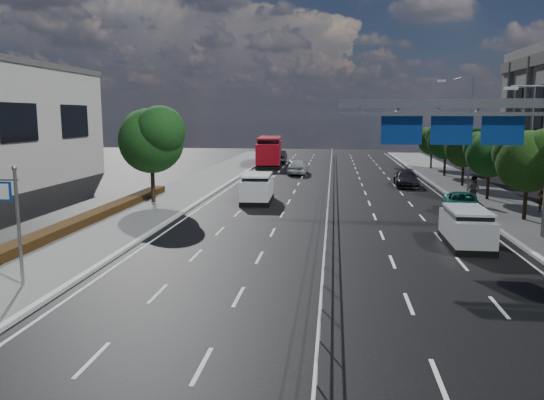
{
  "coord_description": "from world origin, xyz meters",
  "views": [
    {
      "loc": [
        0.3,
        -16.81,
        6.03
      ],
      "look_at": [
        -2.34,
        5.73,
        2.4
      ],
      "focal_mm": 35.0,
      "sensor_mm": 36.0,
      "label": 1
    }
  ],
  "objects_px": {
    "red_bus": "(270,151)",
    "near_car_dark": "(279,157)",
    "toilet_sign": "(5,206)",
    "overhead_gantry": "(468,124)",
    "white_minivan": "(257,188)",
    "pedestrian_b": "(473,190)",
    "silver_minivan": "(467,228)",
    "parked_car_dark": "(406,179)",
    "near_car_silver": "(298,167)",
    "pedestrian_a": "(543,199)",
    "parked_car_teal": "(462,203)"
  },
  "relations": [
    {
      "from": "silver_minivan",
      "to": "pedestrian_b",
      "type": "relative_size",
      "value": 2.24
    },
    {
      "from": "toilet_sign",
      "to": "near_car_silver",
      "type": "xyz_separation_m",
      "value": [
        7.59,
        37.75,
        -2.14
      ]
    },
    {
      "from": "near_car_silver",
      "to": "pedestrian_b",
      "type": "xyz_separation_m",
      "value": [
        12.97,
        -18.15,
        0.29
      ]
    },
    {
      "from": "overhead_gantry",
      "to": "white_minivan",
      "type": "bearing_deg",
      "value": 140.81
    },
    {
      "from": "silver_minivan",
      "to": "near_car_dark",
      "type": "bearing_deg",
      "value": 107.86
    },
    {
      "from": "overhead_gantry",
      "to": "near_car_dark",
      "type": "height_order",
      "value": "overhead_gantry"
    },
    {
      "from": "red_bus",
      "to": "white_minivan",
      "type": "bearing_deg",
      "value": -89.33
    },
    {
      "from": "near_car_dark",
      "to": "pedestrian_a",
      "type": "xyz_separation_m",
      "value": [
        19.76,
        -33.41,
        0.17
      ]
    },
    {
      "from": "toilet_sign",
      "to": "overhead_gantry",
      "type": "distance_m",
      "value": 20.52
    },
    {
      "from": "overhead_gantry",
      "to": "parked_car_dark",
      "type": "height_order",
      "value": "overhead_gantry"
    },
    {
      "from": "near_car_dark",
      "to": "parked_car_teal",
      "type": "relative_size",
      "value": 1.07
    },
    {
      "from": "silver_minivan",
      "to": "pedestrian_b",
      "type": "xyz_separation_m",
      "value": [
        3.1,
        11.39,
        0.23
      ]
    },
    {
      "from": "silver_minivan",
      "to": "red_bus",
      "type": "bearing_deg",
      "value": 110.29
    },
    {
      "from": "toilet_sign",
      "to": "pedestrian_b",
      "type": "height_order",
      "value": "toilet_sign"
    },
    {
      "from": "overhead_gantry",
      "to": "pedestrian_b",
      "type": "relative_size",
      "value": 5.36
    },
    {
      "from": "parked_car_dark",
      "to": "pedestrian_b",
      "type": "height_order",
      "value": "pedestrian_b"
    },
    {
      "from": "toilet_sign",
      "to": "pedestrian_a",
      "type": "relative_size",
      "value": 2.6
    },
    {
      "from": "toilet_sign",
      "to": "overhead_gantry",
      "type": "bearing_deg",
      "value": 29.6
    },
    {
      "from": "white_minivan",
      "to": "pedestrian_b",
      "type": "bearing_deg",
      "value": -2.34
    },
    {
      "from": "near_car_silver",
      "to": "red_bus",
      "type": "bearing_deg",
      "value": -63.33
    },
    {
      "from": "near_car_silver",
      "to": "parked_car_teal",
      "type": "height_order",
      "value": "near_car_silver"
    },
    {
      "from": "parked_car_teal",
      "to": "toilet_sign",
      "type": "bearing_deg",
      "value": -131.35
    },
    {
      "from": "overhead_gantry",
      "to": "red_bus",
      "type": "xyz_separation_m",
      "value": [
        -14.24,
        37.26,
        -3.81
      ]
    },
    {
      "from": "parked_car_teal",
      "to": "silver_minivan",
      "type": "bearing_deg",
      "value": -94.33
    },
    {
      "from": "white_minivan",
      "to": "red_bus",
      "type": "height_order",
      "value": "red_bus"
    },
    {
      "from": "pedestrian_a",
      "to": "white_minivan",
      "type": "bearing_deg",
      "value": -13.49
    },
    {
      "from": "overhead_gantry",
      "to": "silver_minivan",
      "type": "distance_m",
      "value": 5.09
    },
    {
      "from": "toilet_sign",
      "to": "pedestrian_a",
      "type": "height_order",
      "value": "toilet_sign"
    },
    {
      "from": "white_minivan",
      "to": "near_car_dark",
      "type": "height_order",
      "value": "white_minivan"
    },
    {
      "from": "near_car_silver",
      "to": "pedestrian_b",
      "type": "height_order",
      "value": "pedestrian_b"
    },
    {
      "from": "parked_car_dark",
      "to": "pedestrian_b",
      "type": "relative_size",
      "value": 2.46
    },
    {
      "from": "near_car_dark",
      "to": "parked_car_dark",
      "type": "height_order",
      "value": "near_car_dark"
    },
    {
      "from": "silver_minivan",
      "to": "overhead_gantry",
      "type": "bearing_deg",
      "value": 83.15
    },
    {
      "from": "parked_car_teal",
      "to": "pedestrian_a",
      "type": "bearing_deg",
      "value": 9.64
    },
    {
      "from": "pedestrian_a",
      "to": "pedestrian_b",
      "type": "bearing_deg",
      "value": -41.16
    },
    {
      "from": "pedestrian_a",
      "to": "silver_minivan",
      "type": "bearing_deg",
      "value": 47.79
    },
    {
      "from": "overhead_gantry",
      "to": "near_car_dark",
      "type": "distance_m",
      "value": 42.86
    },
    {
      "from": "red_bus",
      "to": "near_car_dark",
      "type": "bearing_deg",
      "value": 70.43
    },
    {
      "from": "toilet_sign",
      "to": "white_minivan",
      "type": "height_order",
      "value": "toilet_sign"
    },
    {
      "from": "white_minivan",
      "to": "pedestrian_a",
      "type": "xyz_separation_m",
      "value": [
        18.12,
        -2.55,
        -0.01
      ]
    },
    {
      "from": "pedestrian_b",
      "to": "parked_car_dark",
      "type": "bearing_deg",
      "value": -35.22
    },
    {
      "from": "near_car_silver",
      "to": "parked_car_dark",
      "type": "distance_m",
      "value": 13.01
    },
    {
      "from": "overhead_gantry",
      "to": "near_car_silver",
      "type": "distance_m",
      "value": 29.87
    },
    {
      "from": "red_bus",
      "to": "silver_minivan",
      "type": "relative_size",
      "value": 2.74
    },
    {
      "from": "white_minivan",
      "to": "pedestrian_a",
      "type": "distance_m",
      "value": 18.3
    },
    {
      "from": "overhead_gantry",
      "to": "red_bus",
      "type": "bearing_deg",
      "value": 110.92
    },
    {
      "from": "overhead_gantry",
      "to": "pedestrian_b",
      "type": "height_order",
      "value": "overhead_gantry"
    },
    {
      "from": "overhead_gantry",
      "to": "near_car_dark",
      "type": "relative_size",
      "value": 2.09
    },
    {
      "from": "near_car_dark",
      "to": "silver_minivan",
      "type": "xyz_separation_m",
      "value": [
        13.14,
        -42.27,
        0.06
      ]
    },
    {
      "from": "white_minivan",
      "to": "red_bus",
      "type": "xyz_separation_m",
      "value": [
        -2.49,
        27.68,
        0.82
      ]
    }
  ]
}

